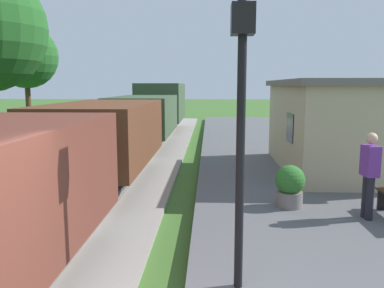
{
  "coord_description": "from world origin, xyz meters",
  "views": [
    {
      "loc": [
        0.5,
        -2.78,
        2.85
      ],
      "look_at": [
        0.03,
        7.8,
        1.27
      ],
      "focal_mm": 36.53,
      "sensor_mm": 36.0,
      "label": 1
    }
  ],
  "objects_px": {
    "person_waiting": "(369,172)",
    "lamp_post_near": "(242,90)",
    "freight_train": "(132,122)",
    "tree_field_left": "(26,57)",
    "potted_planter": "(290,185)",
    "station_hut": "(335,125)"
  },
  "relations": [
    {
      "from": "freight_train",
      "to": "station_hut",
      "type": "bearing_deg",
      "value": -19.29
    },
    {
      "from": "person_waiting",
      "to": "lamp_post_near",
      "type": "distance_m",
      "value": 4.21
    },
    {
      "from": "potted_planter",
      "to": "tree_field_left",
      "type": "distance_m",
      "value": 17.32
    },
    {
      "from": "freight_train",
      "to": "person_waiting",
      "type": "xyz_separation_m",
      "value": [
        6.03,
        -7.02,
        -0.3
      ]
    },
    {
      "from": "person_waiting",
      "to": "tree_field_left",
      "type": "height_order",
      "value": "tree_field_left"
    },
    {
      "from": "person_waiting",
      "to": "tree_field_left",
      "type": "bearing_deg",
      "value": -50.66
    },
    {
      "from": "tree_field_left",
      "to": "potted_planter",
      "type": "bearing_deg",
      "value": -47.27
    },
    {
      "from": "freight_train",
      "to": "lamp_post_near",
      "type": "height_order",
      "value": "lamp_post_near"
    },
    {
      "from": "lamp_post_near",
      "to": "tree_field_left",
      "type": "bearing_deg",
      "value": 122.5
    },
    {
      "from": "person_waiting",
      "to": "potted_planter",
      "type": "xyz_separation_m",
      "value": [
        -1.38,
        0.7,
        -0.46
      ]
    },
    {
      "from": "freight_train",
      "to": "lamp_post_near",
      "type": "distance_m",
      "value": 10.41
    },
    {
      "from": "potted_planter",
      "to": "person_waiting",
      "type": "bearing_deg",
      "value": -26.79
    },
    {
      "from": "station_hut",
      "to": "lamp_post_near",
      "type": "distance_m",
      "value": 8.27
    },
    {
      "from": "freight_train",
      "to": "potted_planter",
      "type": "relative_size",
      "value": 28.38
    },
    {
      "from": "lamp_post_near",
      "to": "tree_field_left",
      "type": "xyz_separation_m",
      "value": [
        -10.13,
        15.9,
        1.56
      ]
    },
    {
      "from": "tree_field_left",
      "to": "lamp_post_near",
      "type": "bearing_deg",
      "value": -57.5
    },
    {
      "from": "person_waiting",
      "to": "freight_train",
      "type": "bearing_deg",
      "value": -54.41
    },
    {
      "from": "freight_train",
      "to": "tree_field_left",
      "type": "relative_size",
      "value": 4.29
    },
    {
      "from": "person_waiting",
      "to": "tree_field_left",
      "type": "xyz_separation_m",
      "value": [
        -12.87,
        13.13,
        3.18
      ]
    },
    {
      "from": "potted_planter",
      "to": "lamp_post_near",
      "type": "height_order",
      "value": "lamp_post_near"
    },
    {
      "from": "freight_train",
      "to": "station_hut",
      "type": "distance_m",
      "value": 7.21
    },
    {
      "from": "freight_train",
      "to": "person_waiting",
      "type": "relative_size",
      "value": 15.2
    }
  ]
}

